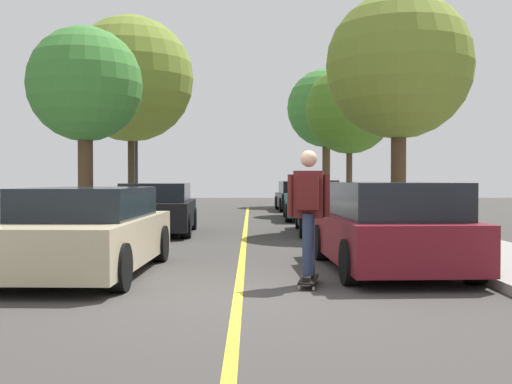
% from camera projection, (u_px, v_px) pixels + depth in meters
% --- Properties ---
extents(ground, '(80.00, 80.00, 0.00)m').
position_uv_depth(ground, '(238.00, 294.00, 7.82)').
color(ground, '#3D3A38').
extents(center_line, '(0.12, 39.20, 0.01)m').
position_uv_depth(center_line, '(243.00, 255.00, 11.82)').
color(center_line, gold).
rests_on(center_line, ground).
extents(parked_car_left_nearest, '(2.05, 4.41, 1.33)m').
position_uv_depth(parked_car_left_nearest, '(88.00, 231.00, 9.49)').
color(parked_car_left_nearest, '#BCAD89').
rests_on(parked_car_left_nearest, ground).
extents(parked_car_left_near, '(2.09, 4.08, 1.35)m').
position_uv_depth(parked_car_left_near, '(157.00, 209.00, 16.47)').
color(parked_car_left_near, black).
rests_on(parked_car_left_near, ground).
extents(parked_car_right_nearest, '(2.08, 4.11, 1.41)m').
position_uv_depth(parked_car_right_nearest, '(389.00, 227.00, 9.79)').
color(parked_car_right_nearest, maroon).
rests_on(parked_car_right_nearest, ground).
extents(parked_car_right_near, '(2.00, 4.32, 1.37)m').
position_uv_depth(parked_car_right_near, '(332.00, 208.00, 16.64)').
color(parked_car_right_near, navy).
rests_on(parked_car_right_near, ground).
extents(parked_car_right_far, '(2.08, 4.44, 1.42)m').
position_uv_depth(parked_car_right_far, '(312.00, 200.00, 22.22)').
color(parked_car_right_far, '#196066').
rests_on(parked_car_right_far, ground).
extents(parked_car_right_farthest, '(2.07, 4.12, 1.36)m').
position_uv_depth(parked_car_right_farthest, '(298.00, 196.00, 28.51)').
color(parked_car_right_farthest, black).
rests_on(parked_car_right_farthest, ground).
extents(street_tree_left_nearest, '(3.00, 3.00, 5.32)m').
position_uv_depth(street_tree_left_nearest, '(85.00, 86.00, 16.16)').
color(street_tree_left_nearest, '#4C3823').
rests_on(street_tree_left_nearest, sidewalk_left).
extents(street_tree_left_near, '(4.54, 4.54, 7.22)m').
position_uv_depth(street_tree_left_near, '(131.00, 79.00, 22.33)').
color(street_tree_left_near, '#3D2D1E').
rests_on(street_tree_left_near, sidewalk_left).
extents(street_tree_right_nearest, '(3.98, 3.98, 6.41)m').
position_uv_depth(street_tree_right_nearest, '(399.00, 67.00, 16.78)').
color(street_tree_right_nearest, '#4C3823').
rests_on(street_tree_right_nearest, sidewalk_right).
extents(street_tree_right_near, '(3.61, 3.61, 5.96)m').
position_uv_depth(street_tree_right_near, '(349.00, 110.00, 25.22)').
color(street_tree_right_near, '#4C3823').
rests_on(street_tree_right_near, sidewalk_right).
extents(street_tree_right_far, '(4.19, 4.19, 7.22)m').
position_uv_depth(street_tree_right_far, '(326.00, 109.00, 32.96)').
color(street_tree_right_far, '#4C3823').
rests_on(street_tree_right_far, sidewalk_right).
extents(fire_hydrant, '(0.20, 0.20, 0.70)m').
position_uv_depth(fire_hydrant, '(414.00, 222.00, 13.90)').
color(fire_hydrant, '#B2140F').
rests_on(fire_hydrant, sidewalk_right).
extents(streetlamp, '(0.36, 0.24, 5.15)m').
position_uv_depth(streetlamp, '(136.00, 135.00, 22.87)').
color(streetlamp, '#38383D').
rests_on(streetlamp, sidewalk_left).
extents(skateboard, '(0.37, 0.87, 0.10)m').
position_uv_depth(skateboard, '(308.00, 279.00, 8.46)').
color(skateboard, black).
rests_on(skateboard, ground).
extents(skateboarder, '(0.59, 0.71, 1.76)m').
position_uv_depth(skateboarder, '(308.00, 206.00, 8.40)').
color(skateboarder, black).
rests_on(skateboarder, skateboard).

